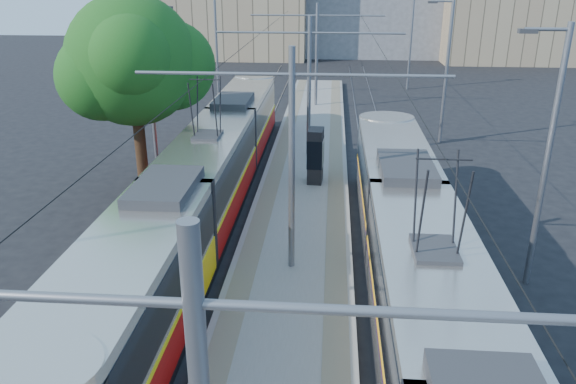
{
  "coord_description": "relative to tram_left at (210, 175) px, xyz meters",
  "views": [
    {
      "loc": [
        1.17,
        -8.17,
        9.22
      ],
      "look_at": [
        -0.37,
        11.23,
        1.6
      ],
      "focal_mm": 35.0,
      "sensor_mm": 36.0,
      "label": 1
    }
  ],
  "objects": [
    {
      "name": "catenary",
      "position": [
        3.6,
        1.61,
        2.82
      ],
      "size": [
        9.2,
        70.0,
        7.0
      ],
      "color": "slate",
      "rests_on": "platform"
    },
    {
      "name": "tree",
      "position": [
        -3.07,
        2.19,
        4.08
      ],
      "size": [
        5.89,
        5.44,
        8.56
      ],
      "color": "#382314",
      "rests_on": "ground"
    },
    {
      "name": "tram_right",
      "position": [
        7.2,
        -9.06,
        0.15
      ],
      "size": [
        2.43,
        27.61,
        5.5
      ],
      "color": "black",
      "rests_on": "ground"
    },
    {
      "name": "building_right",
      "position": [
        23.6,
        45.46,
        4.55
      ],
      "size": [
        14.28,
        10.2,
        12.5
      ],
      "color": "tan",
      "rests_on": "ground"
    },
    {
      "name": "street_lamps",
      "position": [
        3.6,
        8.46,
        2.47
      ],
      "size": [
        15.18,
        38.22,
        8.0
      ],
      "color": "slate",
      "rests_on": "ground"
    },
    {
      "name": "platform",
      "position": [
        3.6,
        4.46,
        -1.56
      ],
      "size": [
        4.0,
        50.0,
        0.3
      ],
      "primitive_type": "cube",
      "color": "gray",
      "rests_on": "ground"
    },
    {
      "name": "tram_left",
      "position": [
        0.0,
        0.0,
        0.0
      ],
      "size": [
        2.43,
        29.26,
        5.5
      ],
      "color": "black",
      "rests_on": "ground"
    },
    {
      "name": "tactile_strip_left",
      "position": [
        2.15,
        4.46,
        -1.4
      ],
      "size": [
        0.7,
        50.0,
        0.01
      ],
      "primitive_type": "cube",
      "color": "gray",
      "rests_on": "platform"
    },
    {
      "name": "tactile_strip_right",
      "position": [
        5.05,
        4.46,
        -1.4
      ],
      "size": [
        0.7,
        50.0,
        0.01
      ],
      "primitive_type": "cube",
      "color": "gray",
      "rests_on": "platform"
    },
    {
      "name": "shelter",
      "position": [
        4.1,
        3.43,
        -0.12
      ],
      "size": [
        0.76,
        1.16,
        2.47
      ],
      "rotation": [
        0.0,
        0.0,
        -0.07
      ],
      "color": "black",
      "rests_on": "platform"
    },
    {
      "name": "rails",
      "position": [
        3.6,
        4.46,
        -1.69
      ],
      "size": [
        8.71,
        70.0,
        0.03
      ],
      "color": "gray",
      "rests_on": "ground"
    }
  ]
}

